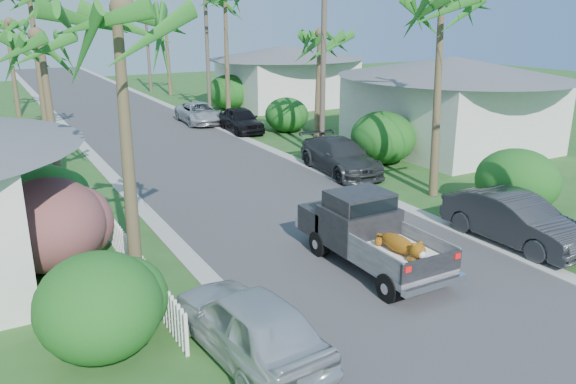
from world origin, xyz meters
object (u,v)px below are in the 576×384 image
pickup_truck (365,230)px  utility_pole_d (148,42)px  parked_car_rf (241,120)px  parked_car_rd (199,113)px  parked_car_rn (515,220)px  palm_r_b (319,34)px  utility_pole_b (323,65)px  palm_r_d (165,17)px  parked_car_ln (249,324)px  utility_pole_c (207,50)px  palm_l_d (6,22)px  palm_l_b (40,37)px  parked_car_rm (340,156)px  house_right_far (286,78)px  palm_l_a (115,11)px  house_right_near (449,106)px

pickup_truck → utility_pole_d: (5.55, 40.99, 3.59)m
parked_car_rf → parked_car_rd: (-1.20, 4.02, -0.07)m
parked_car_rn → palm_r_b: size_ratio=0.65×
parked_car_rd → utility_pole_b: (1.80, -12.31, 3.93)m
pickup_truck → palm_r_d: size_ratio=0.64×
parked_car_ln → palm_r_d: 42.61m
utility_pole_c → palm_l_d: bearing=153.6°
parked_car_rd → palm_l_b: 17.87m
parked_car_rm → utility_pole_c: 17.93m
parked_car_rm → house_right_far: house_right_far is taller
parked_car_rd → palm_r_b: (2.80, -10.31, 5.28)m
palm_l_a → house_right_far: (19.20, 27.00, -4.81)m
parked_car_rf → palm_l_a: palm_l_a is taller
palm_l_d → utility_pole_d: 15.19m
parked_car_rd → palm_l_a: size_ratio=0.59×
parked_car_rd → house_right_near: 16.26m
palm_l_a → parked_car_rd: bearing=65.9°
parked_car_ln → utility_pole_c: 30.72m
palm_l_d → parked_car_rf: bearing=-47.9°
palm_r_b → utility_pole_c: utility_pole_c is taller
utility_pole_d → parked_car_rd: bearing=-95.8°
palm_l_b → pickup_truck: bearing=-55.6°
palm_l_a → palm_l_d: (-0.30, 31.00, -0.49)m
parked_car_rm → palm_l_a: size_ratio=0.63×
pickup_truck → parked_car_ln: 5.58m
palm_l_d → utility_pole_c: size_ratio=0.86×
parked_car_rf → parked_car_rd: 4.20m
palm_r_d → utility_pole_d: bearing=106.7°
parked_car_ln → utility_pole_b: size_ratio=0.49×
palm_r_b → utility_pole_d: size_ratio=0.80×
house_right_near → parked_car_rm: bearing=-169.3°
palm_l_a → pickup_truck: bearing=-9.0°
palm_l_d → house_right_near: palm_l_d is taller
palm_r_b → palm_r_d: (-0.10, 25.00, 0.79)m
parked_car_rn → palm_l_a: bearing=167.5°
parked_car_rm → house_right_near: 8.27m
utility_pole_c → parked_car_rm: bearing=-92.0°
parked_car_ln → parked_car_rf: bearing=-119.8°
parked_car_rf → palm_r_b: palm_r_b is taller
palm_l_b → house_right_far: palm_l_b is taller
parked_car_rn → house_right_near: bearing=52.4°
parked_car_rf → parked_car_ln: (-9.85, -21.92, 0.01)m
house_right_near → palm_l_b: bearing=180.0°
parked_car_rd → palm_l_d: (-10.30, 8.69, 5.77)m
pickup_truck → parked_car_rm: size_ratio=0.99×
parked_car_rn → palm_r_d: (1.50, 39.11, 5.96)m
parked_car_ln → utility_pole_b: utility_pole_b is taller
house_right_far → utility_pole_d: bearing=119.6°
parked_car_rn → house_right_near: (8.00, 11.11, 1.44)m
parked_car_rm → house_right_far: size_ratio=0.58×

